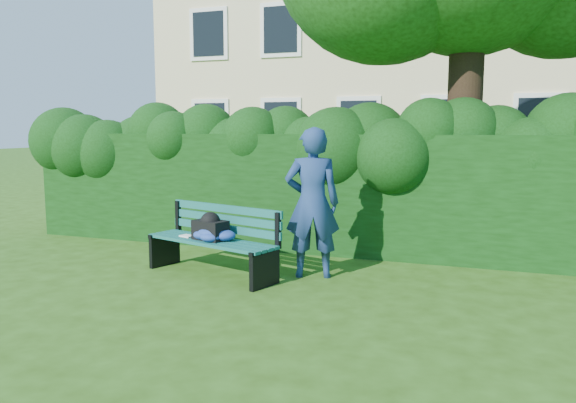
% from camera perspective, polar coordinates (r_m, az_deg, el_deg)
% --- Properties ---
extents(ground, '(80.00, 80.00, 0.00)m').
position_cam_1_polar(ground, '(6.88, -1.71, -8.49)').
color(ground, '#294810').
rests_on(ground, ground).
extents(apartment_building, '(16.00, 8.08, 12.00)m').
position_cam_1_polar(apartment_building, '(20.70, 13.35, 18.73)').
color(apartment_building, beige).
rests_on(apartment_building, ground).
extents(hedge, '(10.00, 1.00, 1.80)m').
position_cam_1_polar(hedge, '(8.76, 3.54, 0.96)').
color(hedge, black).
rests_on(hedge, ground).
extents(park_bench, '(1.97, 1.09, 0.89)m').
position_cam_1_polar(park_bench, '(7.29, -7.59, -3.56)').
color(park_bench, '#115355').
rests_on(park_bench, ground).
extents(man_reading, '(0.80, 0.65, 1.91)m').
position_cam_1_polar(man_reading, '(7.09, 2.48, -0.15)').
color(man_reading, navy).
rests_on(man_reading, ground).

